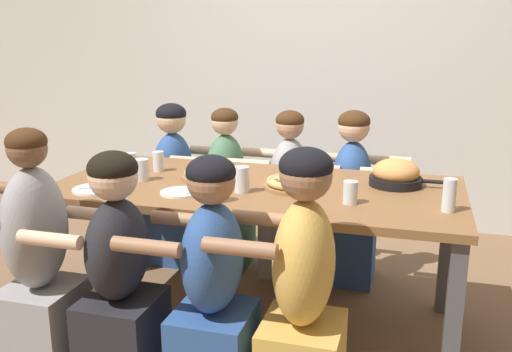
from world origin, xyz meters
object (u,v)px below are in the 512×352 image
at_px(drinking_glass_d, 215,191).
at_px(skillet_bowl, 396,175).
at_px(diner_far_midleft, 226,197).
at_px(diner_near_center, 212,294).
at_px(drinking_glass_f, 131,164).
at_px(diner_far_center, 289,202).
at_px(diner_far_left, 174,190).
at_px(empty_plate_b, 95,189).
at_px(pizza_board_second, 211,174).
at_px(empty_plate_a, 180,192).
at_px(drinking_glass_c, 158,161).
at_px(diner_near_left, 38,267).
at_px(diner_far_midright, 351,205).
at_px(drinking_glass_b, 142,171).
at_px(drinking_glass_g, 449,195).
at_px(diner_near_midleft, 119,281).
at_px(drinking_glass_e, 350,192).
at_px(drinking_glass_a, 242,181).
at_px(diner_near_midright, 302,299).
at_px(pizza_board_main, 294,183).

bearing_deg(drinking_glass_d, skillet_bowl, 33.89).
height_order(diner_far_midleft, diner_near_center, diner_near_center).
relative_size(drinking_glass_f, diner_far_center, 0.10).
bearing_deg(skillet_bowl, diner_far_left, 160.97).
height_order(empty_plate_b, diner_far_midleft, diner_far_midleft).
distance_m(pizza_board_second, diner_far_midleft, 0.73).
relative_size(empty_plate_a, drinking_glass_c, 1.74).
height_order(drinking_glass_f, diner_near_left, diner_near_left).
bearing_deg(diner_far_midright, skillet_bowl, 28.52).
xyz_separation_m(empty_plate_b, drinking_glass_b, (0.13, 0.25, 0.04)).
height_order(drinking_glass_g, diner_near_midleft, diner_near_midleft).
height_order(empty_plate_b, diner_far_left, diner_far_left).
height_order(skillet_bowl, drinking_glass_b, skillet_bowl).
distance_m(drinking_glass_d, drinking_glass_e, 0.63).
xyz_separation_m(drinking_glass_a, diner_near_midright, (0.42, -0.56, -0.31)).
xyz_separation_m(empty_plate_a, diner_far_midright, (0.73, 0.96, -0.29)).
xyz_separation_m(empty_plate_a, drinking_glass_a, (0.28, 0.11, 0.05)).
bearing_deg(diner_far_midright, drinking_glass_f, -61.38).
relative_size(pizza_board_second, empty_plate_a, 1.59).
distance_m(pizza_board_main, diner_far_midleft, 0.98).
bearing_deg(drinking_glass_b, drinking_glass_f, 134.81).
bearing_deg(pizza_board_second, drinking_glass_c, 166.79).
bearing_deg(drinking_glass_c, diner_near_midleft, -76.54).
bearing_deg(drinking_glass_g, diner_far_left, 152.58).
distance_m(drinking_glass_c, diner_far_left, 0.67).
bearing_deg(drinking_glass_f, diner_near_midleft, -66.59).
height_order(drinking_glass_a, diner_near_center, diner_near_center).
distance_m(drinking_glass_d, diner_far_midright, 1.21).
xyz_separation_m(drinking_glass_e, diner_far_midright, (-0.09, 0.89, -0.33)).
xyz_separation_m(diner_far_left, diner_near_midright, (1.18, -1.41, 0.02)).
distance_m(drinking_glass_c, diner_far_midleft, 0.70).
xyz_separation_m(drinking_glass_g, diner_near_midleft, (-1.35, -0.52, -0.35)).
height_order(drinking_glass_d, diner_near_left, diner_near_left).
xyz_separation_m(skillet_bowl, empty_plate_a, (-1.01, -0.45, -0.05)).
distance_m(skillet_bowl, diner_near_left, 1.79).
bearing_deg(drinking_glass_a, drinking_glass_g, -2.71).
xyz_separation_m(empty_plate_a, drinking_glass_f, (-0.44, 0.32, 0.04)).
bearing_deg(diner_near_midright, diner_near_midleft, 90.00).
bearing_deg(drinking_glass_f, drinking_glass_a, -16.31).
bearing_deg(diner_far_center, drinking_glass_d, -6.64).
bearing_deg(diner_near_midleft, drinking_glass_c, 13.46).
bearing_deg(drinking_glass_e, drinking_glass_b, 174.05).
bearing_deg(drinking_glass_e, pizza_board_second, 162.31).
height_order(drinking_glass_b, drinking_glass_f, drinking_glass_b).
xyz_separation_m(drinking_glass_c, diner_far_left, (-0.16, 0.56, -0.33)).
bearing_deg(diner_far_center, drinking_glass_f, -50.45).
relative_size(diner_far_left, diner_near_midright, 0.96).
height_order(pizza_board_main, drinking_glass_f, drinking_glass_f).
height_order(drinking_glass_d, diner_near_midright, diner_near_midright).
bearing_deg(drinking_glass_b, diner_far_left, 102.34).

